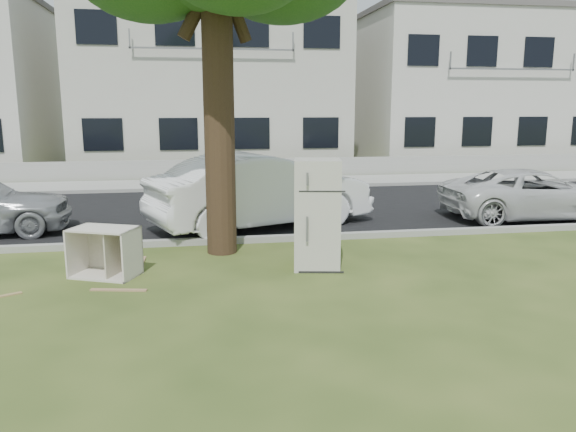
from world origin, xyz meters
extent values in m
plane|color=#314418|center=(0.00, 0.00, 0.00)|extent=(120.00, 120.00, 0.00)
cube|color=black|center=(0.00, 6.00, 0.01)|extent=(120.00, 7.00, 0.01)
cube|color=gray|center=(0.00, 2.45, 0.00)|extent=(120.00, 0.18, 0.12)
cube|color=gray|center=(0.00, 9.55, 0.00)|extent=(120.00, 0.18, 0.12)
cube|color=gray|center=(0.00, 11.00, 0.01)|extent=(120.00, 2.80, 0.01)
cube|color=gray|center=(0.00, 12.60, 0.35)|extent=(120.00, 0.15, 0.70)
cylinder|color=black|center=(-0.40, 1.80, 2.60)|extent=(0.54, 0.54, 5.20)
cube|color=beige|center=(0.00, 17.50, 3.60)|extent=(11.00, 8.00, 7.20)
cube|color=beige|center=(12.00, 17.50, 3.30)|extent=(10.00, 8.00, 6.60)
cube|color=#595451|center=(12.00, 17.50, 6.72)|extent=(10.20, 8.16, 0.24)
cube|color=silver|center=(1.10, 0.54, 0.90)|extent=(0.86, 0.82, 1.80)
cube|color=silver|center=(-2.30, 0.64, 0.39)|extent=(1.16, 0.97, 0.78)
cube|color=#9F7953|center=(-2.01, -0.15, 0.01)|extent=(0.83, 0.25, 0.02)
cube|color=tan|center=(-1.81, 1.30, 0.01)|extent=(0.11, 0.75, 0.02)
imported|color=white|center=(0.59, 3.84, 0.81)|extent=(5.23, 3.42, 1.63)
imported|color=silver|center=(7.06, 3.74, 0.59)|extent=(4.28, 2.08, 1.17)
camera|label=1|loc=(-0.88, -8.27, 2.65)|focal=35.00mm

